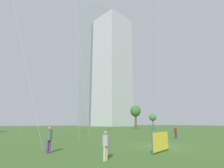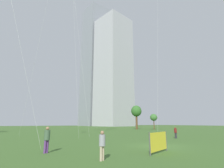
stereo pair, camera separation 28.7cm
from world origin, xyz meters
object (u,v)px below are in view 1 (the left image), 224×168
at_px(park_tree_0, 135,111).
at_px(distant_highrise_0, 112,70).
at_px(person_standing_0, 105,143).
at_px(event_banner, 161,141).
at_px(distant_highrise_1, 97,65).
at_px(park_tree_2, 153,118).
at_px(person_standing_2, 49,138).
at_px(person_standing_1, 176,132).

relative_size(park_tree_0, distant_highrise_0, 0.10).
xyz_separation_m(person_standing_0, event_banner, (4.64, 0.33, -0.16)).
distance_m(park_tree_0, distant_highrise_1, 90.36).
bearing_deg(park_tree_2, person_standing_2, -141.67).
bearing_deg(event_banner, park_tree_2, 47.29).
bearing_deg(park_tree_2, distant_highrise_0, 72.01).
relative_size(person_standing_2, event_banner, 0.67).
distance_m(person_standing_1, distant_highrise_1, 124.12).
distance_m(person_standing_2, distant_highrise_1, 133.53).
distance_m(park_tree_2, distant_highrise_1, 94.39).
bearing_deg(park_tree_0, park_tree_2, -49.38).
relative_size(person_standing_1, event_banner, 0.58).
distance_m(person_standing_0, distant_highrise_1, 136.16).
distance_m(park_tree_0, event_banner, 48.17).
bearing_deg(person_standing_0, park_tree_0, 29.13).
relative_size(park_tree_0, park_tree_2, 1.60).
bearing_deg(person_standing_1, distant_highrise_1, -78.31).
relative_size(person_standing_1, distant_highrise_0, 0.02).
bearing_deg(distant_highrise_1, park_tree_0, -113.09).
bearing_deg(distant_highrise_0, person_standing_1, -128.57).
bearing_deg(person_standing_1, event_banner, 66.48).
bearing_deg(event_banner, person_standing_0, -175.91).
xyz_separation_m(person_standing_2, park_tree_2, (38.72, 30.61, 2.83)).
height_order(distant_highrise_1, event_banner, distant_highrise_1).
distance_m(person_standing_0, park_tree_2, 50.44).
xyz_separation_m(distant_highrise_0, event_banner, (-51.32, -94.59, -39.18)).
bearing_deg(person_standing_0, event_banner, -16.95).
bearing_deg(distant_highrise_1, person_standing_0, -122.88).
xyz_separation_m(person_standing_0, distant_highrise_0, (55.96, 94.93, 39.02)).
distance_m(distant_highrise_0, event_banner, 114.53).
bearing_deg(person_standing_2, park_tree_0, 20.99).
height_order(park_tree_0, park_tree_2, park_tree_0).
height_order(person_standing_1, park_tree_0, park_tree_0).
xyz_separation_m(park_tree_0, distant_highrise_0, (23.30, 55.77, 33.95)).
height_order(person_standing_0, distant_highrise_0, distant_highrise_0).
height_order(person_standing_2, distant_highrise_1, distant_highrise_1).
bearing_deg(distant_highrise_1, event_banner, -121.01).
height_order(person_standing_2, distant_highrise_0, distant_highrise_0).
bearing_deg(person_standing_0, distant_highrise_0, 38.44).
xyz_separation_m(person_standing_0, park_tree_2, (36.43, 34.77, 2.93)).
height_order(person_standing_1, distant_highrise_1, distant_highrise_1).
height_order(person_standing_0, distant_highrise_1, distant_highrise_1).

